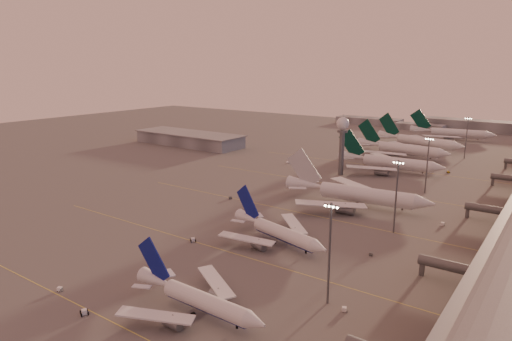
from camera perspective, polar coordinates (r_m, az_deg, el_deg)
The scene contains 26 objects.
ground at distance 146.58m, azimuth -12.06°, elevation -9.40°, with size 700.00×700.00×0.00m, color #514F4F.
taxiway_markings at distance 171.90m, azimuth 8.98°, elevation -5.83°, with size 180.00×185.25×0.02m.
hangar at distance 323.37m, azimuth -8.35°, elevation 3.97°, with size 82.00×27.00×8.50m.
radar_tower at distance 233.77m, azimuth 10.73°, elevation 4.47°, with size 6.40×6.40×31.10m.
mast_a at distance 108.48m, azimuth 9.18°, elevation -9.70°, with size 3.60×0.56×25.00m.
mast_b at distance 158.06m, azimuth 17.13°, elevation -2.76°, with size 3.60×0.56×25.00m.
mast_c at distance 210.87m, azimuth 20.63°, elevation 0.91°, with size 3.60×0.56×25.00m.
mast_d at distance 298.01m, azimuth 24.82°, elevation 3.93°, with size 3.60×0.56×25.00m.
distant_horizon at distance 430.02m, azimuth 22.00°, elevation 5.37°, with size 165.00×37.50×9.00m.
narrowbody_near at distance 108.45m, azimuth -7.32°, elevation -15.93°, with size 38.50×30.74×15.04m.
narrowbody_mid at distance 145.61m, azimuth 2.78°, elevation -7.90°, with size 39.92×31.47×15.88m.
widebody_white at distance 186.51m, azimuth 12.46°, elevation -3.26°, with size 60.63×48.37×21.34m.
greentail_a at distance 250.35m, azimuth 16.38°, elevation 0.71°, with size 57.20×46.15×20.77m.
greentail_b at distance 291.31m, azimuth 17.79°, elevation 2.35°, with size 59.25×47.67×21.53m.
greentail_c at distance 321.91m, azimuth 19.70°, elevation 3.23°, with size 60.94×48.67×22.47m.
greentail_d at distance 370.76m, azimuth 23.28°, elevation 4.14°, with size 60.28×48.41×21.95m.
gsv_truck_a at distance 127.44m, azimuth -23.20°, elevation -13.26°, with size 5.87×4.09×2.24m.
gsv_tug_near at distance 115.29m, azimuth -20.67°, elevation -16.25°, with size 3.94×4.68×1.15m.
gsv_catering_a at distance 110.76m, azimuth 11.13°, elevation -15.98°, with size 5.58×4.11×4.19m.
gsv_tug_mid at distance 149.05m, azimuth -7.88°, elevation -8.59°, with size 4.56×4.26×1.12m.
gsv_truck_b at distance 141.64m, azimuth 14.32°, elevation -9.89°, with size 5.41×3.37×2.06m.
gsv_truck_c at distance 192.51m, azimuth -3.11°, elevation -3.21°, with size 5.60×5.73×2.38m.
gsv_catering_b at distance 174.00m, azimuth 22.41°, elevation -5.70°, with size 5.44×2.72×4.40m.
gsv_tug_far at distance 221.07m, azimuth 11.34°, elevation -1.49°, with size 3.16×3.46×0.85m.
gsv_truck_d at distance 261.19m, azimuth 4.03°, elevation 1.18°, with size 2.45×5.99×2.38m.
gsv_tug_hangar at distance 257.70m, azimuth 22.91°, elevation -0.19°, with size 3.79×3.35×0.93m.
Camera 1 is at (101.21, -90.20, 55.74)m, focal length 32.00 mm.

